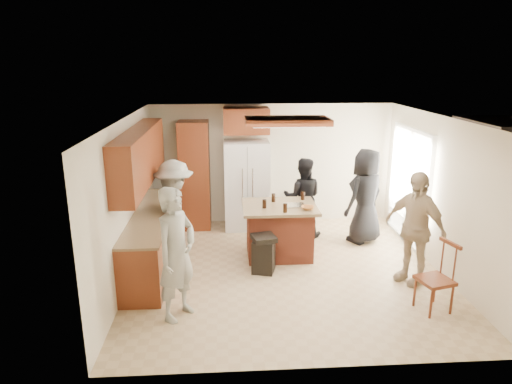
{
  "coord_description": "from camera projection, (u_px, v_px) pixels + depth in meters",
  "views": [
    {
      "loc": [
        -0.95,
        -6.84,
        3.33
      ],
      "look_at": [
        -0.45,
        0.73,
        1.15
      ],
      "focal_mm": 32.0,
      "sensor_mm": 36.0,
      "label": 1
    }
  ],
  "objects": [
    {
      "name": "person_behind_right",
      "position": [
        365.0,
        196.0,
        8.53
      ],
      "size": [
        1.05,
        0.97,
        1.8
      ],
      "primitive_type": "imported",
      "rotation": [
        0.0,
        0.0,
        3.76
      ],
      "color": "black",
      "rests_on": "ground"
    },
    {
      "name": "back_wall_units",
      "position": [
        208.0,
        162.0,
        9.18
      ],
      "size": [
        1.8,
        0.6,
        2.45
      ],
      "color": "maroon",
      "rests_on": "ground"
    },
    {
      "name": "refrigerator",
      "position": [
        247.0,
        185.0,
        9.29
      ],
      "size": [
        0.9,
        0.76,
        1.8
      ],
      "color": "white",
      "rests_on": "ground"
    },
    {
      "name": "spindle_chair",
      "position": [
        436.0,
        280.0,
        6.23
      ],
      "size": [
        0.51,
        0.51,
        0.99
      ],
      "color": "maroon",
      "rests_on": "ground"
    },
    {
      "name": "island_items",
      "position": [
        294.0,
        204.0,
        7.8
      ],
      "size": [
        0.89,
        0.76,
        0.15
      ],
      "color": "silver",
      "rests_on": "kitchen_island"
    },
    {
      "name": "person_side_right",
      "position": [
        414.0,
        228.0,
        6.95
      ],
      "size": [
        1.01,
        1.16,
        1.77
      ],
      "primitive_type": "imported",
      "rotation": [
        0.0,
        0.0,
        -1.0
      ],
      "color": "tan",
      "rests_on": "ground"
    },
    {
      "name": "person_behind_left",
      "position": [
        303.0,
        197.0,
        8.86
      ],
      "size": [
        0.83,
        0.59,
        1.56
      ],
      "primitive_type": "imported",
      "rotation": [
        0.0,
        0.0,
        2.97
      ],
      "color": "black",
      "rests_on": "ground"
    },
    {
      "name": "room_shell",
      "position": [
        492.0,
        189.0,
        9.15
      ],
      "size": [
        8.0,
        5.2,
        5.0
      ],
      "color": "tan",
      "rests_on": "ground"
    },
    {
      "name": "kitchen_island",
      "position": [
        279.0,
        230.0,
        8.01
      ],
      "size": [
        1.28,
        1.03,
        0.93
      ],
      "color": "brown",
      "rests_on": "ground"
    },
    {
      "name": "trash_bin",
      "position": [
        264.0,
        253.0,
        7.42
      ],
      "size": [
        0.43,
        0.43,
        0.63
      ],
      "color": "black",
      "rests_on": "ground"
    },
    {
      "name": "left_cabinetry",
      "position": [
        149.0,
        211.0,
        7.52
      ],
      "size": [
        0.64,
        3.0,
        2.3
      ],
      "color": "maroon",
      "rests_on": "ground"
    },
    {
      "name": "person_front_left",
      "position": [
        177.0,
        254.0,
        5.96
      ],
      "size": [
        0.77,
        0.82,
        1.81
      ],
      "primitive_type": "imported",
      "rotation": [
        0.0,
        0.0,
        0.97
      ],
      "color": "gray",
      "rests_on": "ground"
    },
    {
      "name": "person_counter",
      "position": [
        175.0,
        212.0,
        7.68
      ],
      "size": [
        0.69,
        1.21,
        1.77
      ],
      "primitive_type": "imported",
      "rotation": [
        0.0,
        0.0,
        1.71
      ],
      "color": "gray",
      "rests_on": "ground"
    }
  ]
}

